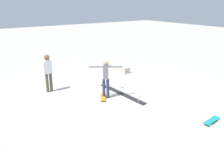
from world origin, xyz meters
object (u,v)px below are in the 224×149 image
(grind_rail, at_px, (121,91))
(skater_main, at_px, (106,76))
(loose_skateboard_teal, at_px, (212,120))
(skate_ledge, at_px, (118,68))
(skateboard_main, at_px, (103,97))
(bystander_white_shirt, at_px, (48,71))

(grind_rail, xyz_separation_m, skater_main, (0.01, 0.81, 0.84))
(loose_skateboard_teal, bearing_deg, skate_ledge, -103.12)
(skater_main, xyz_separation_m, loose_skateboard_teal, (-3.71, -1.89, -0.92))
(grind_rail, relative_size, skateboard_main, 3.66)
(skate_ledge, xyz_separation_m, skateboard_main, (-2.91, 2.92, -0.09))
(grind_rail, xyz_separation_m, bystander_white_shirt, (2.06, 2.55, 0.83))
(skateboard_main, bearing_deg, skate_ledge, -13.96)
(skate_ledge, relative_size, bystander_white_shirt, 0.99)
(grind_rail, bearing_deg, skateboard_main, 82.37)
(grind_rail, height_order, skater_main, skater_main)
(grind_rail, relative_size, skater_main, 1.69)
(skate_ledge, bearing_deg, skater_main, 136.58)
(grind_rail, relative_size, loose_skateboard_teal, 3.53)
(grind_rail, relative_size, skate_ledge, 1.68)
(skater_main, relative_size, skateboard_main, 2.16)
(skateboard_main, bearing_deg, grind_rail, -61.54)
(skate_ledge, xyz_separation_m, skater_main, (-2.95, 2.79, 0.83))
(grind_rail, relative_size, bystander_white_shirt, 1.67)
(bystander_white_shirt, distance_m, loose_skateboard_teal, 6.87)
(grind_rail, distance_m, skater_main, 1.17)
(grind_rail, bearing_deg, bystander_white_shirt, 46.11)
(skater_main, distance_m, loose_skateboard_teal, 4.27)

